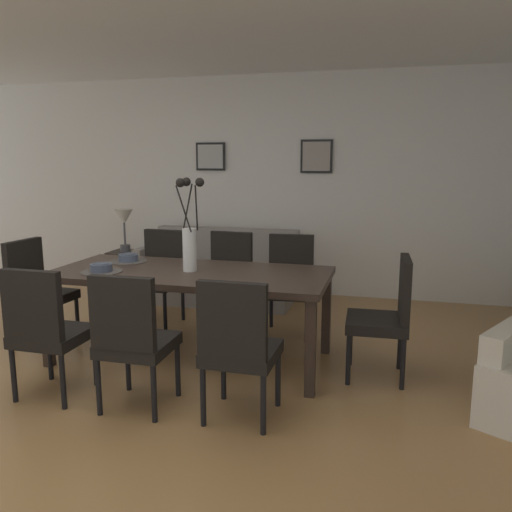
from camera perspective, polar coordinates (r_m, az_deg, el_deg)
name	(u,v)px	position (r m, az deg, el deg)	size (l,w,h in m)	color
ground_plane	(115,402)	(3.76, -15.25, -15.22)	(9.00, 9.00, 0.00)	#A87A47
back_wall_panel	(246,186)	(6.41, -1.09, 7.77)	(9.00, 0.10, 2.60)	silver
ceiling_panel	(127,0)	(3.88, -14.07, 25.64)	(9.00, 7.20, 0.08)	white
dining_table	(190,279)	(4.16, -7.25, -2.54)	(2.20, 0.97, 0.74)	#33261E
dining_chair_near_left	(45,327)	(3.77, -22.20, -7.21)	(0.44, 0.44, 0.92)	black
dining_chair_near_right	(160,272)	(5.24, -10.56, -1.74)	(0.46, 0.46, 0.92)	black
dining_chair_far_left	(132,335)	(3.42, -13.49, -8.50)	(0.45, 0.45, 0.92)	black
dining_chair_far_right	(227,275)	(5.02, -3.17, -2.11)	(0.47, 0.47, 0.92)	black
dining_chair_mid_left	(238,343)	(3.19, -2.00, -9.59)	(0.45, 0.45, 0.92)	black
dining_chair_mid_right	(290,279)	(4.84, 3.72, -2.60)	(0.47, 0.47, 0.92)	black
dining_chair_head_west	(36,286)	(4.97, -23.09, -3.10)	(0.47, 0.47, 0.92)	black
dining_chair_head_east	(388,312)	(3.94, 14.31, -5.97)	(0.46, 0.46, 0.92)	black
centerpiece_vase	(189,236)	(4.10, -7.34, 2.23)	(0.21, 0.23, 0.73)	white
placemat_near_left	(102,272)	(4.25, -16.66, -1.66)	(0.32, 0.32, 0.01)	#4C4742
bowl_near_left	(101,267)	(4.25, -16.68, -1.17)	(0.17, 0.17, 0.07)	#475166
placemat_near_right	(129,261)	(4.62, -13.86, -0.58)	(0.32, 0.32, 0.01)	#4C4742
bowl_near_right	(128,257)	(4.61, -13.88, -0.12)	(0.17, 0.17, 0.07)	#475166
sofa	(220,275)	(6.07, -4.00, -2.14)	(1.75, 0.84, 0.80)	gray
side_table	(126,272)	(6.51, -14.09, -1.74)	(0.36, 0.36, 0.52)	black
table_lamp	(124,221)	(6.41, -14.34, 3.79)	(0.22, 0.22, 0.51)	#4C4C51
framed_picture_left	(211,157)	(6.47, -5.03, 10.86)	(0.37, 0.03, 0.34)	black
framed_picture_center	(316,156)	(6.15, 6.67, 10.85)	(0.37, 0.03, 0.38)	black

